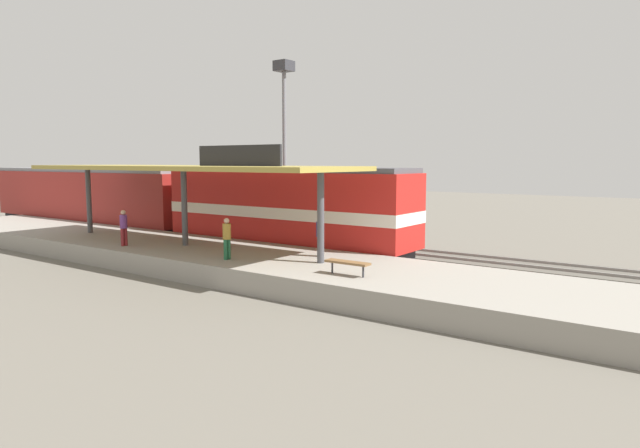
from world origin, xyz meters
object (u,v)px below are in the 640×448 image
at_px(person_boarding, 320,234).
at_px(locomotive, 286,210).
at_px(passenger_carriage_single, 88,198).
at_px(person_walking, 124,226).
at_px(platform_bench, 347,263).
at_px(person_waiting, 227,236).
at_px(light_mast, 284,110).

bearing_deg(person_boarding, locomotive, 54.01).
xyz_separation_m(locomotive, passenger_carriage_single, (0.00, 18.00, -0.10)).
relative_size(person_walking, person_boarding, 1.00).
distance_m(platform_bench, person_waiting, 5.76).
bearing_deg(passenger_carriage_single, person_boarding, -98.48).
xyz_separation_m(passenger_carriage_single, person_walking, (-6.43, -13.34, -0.46)).
bearing_deg(person_walking, person_waiting, -88.07).
height_order(person_waiting, person_boarding, same).
distance_m(platform_bench, locomotive, 9.84).
bearing_deg(person_walking, light_mast, 7.17).
bearing_deg(person_waiting, person_boarding, -43.27).
bearing_deg(person_boarding, passenger_carriage_single, 81.52).
bearing_deg(passenger_carriage_single, locomotive, -90.00).
bearing_deg(person_boarding, light_mast, 44.79).
bearing_deg(person_walking, locomotive, -35.90).
bearing_deg(platform_bench, person_walking, 92.00).
xyz_separation_m(locomotive, light_mast, (7.80, 6.45, 5.99)).
bearing_deg(person_waiting, locomotive, 17.74).
bearing_deg(locomotive, person_waiting, -162.26).
relative_size(passenger_carriage_single, person_waiting, 11.70).
distance_m(platform_bench, light_mast, 21.00).
bearing_deg(locomotive, person_walking, 144.10).
distance_m(passenger_carriage_single, light_mast, 15.21).
bearing_deg(platform_bench, passenger_carriage_single, 76.87).
height_order(locomotive, light_mast, light_mast).
xyz_separation_m(locomotive, person_boarding, (-3.38, -4.65, -0.56)).
relative_size(person_waiting, person_walking, 1.00).
height_order(locomotive, person_walking, locomotive).
xyz_separation_m(locomotive, person_waiting, (-6.21, -1.99, -0.56)).
distance_m(platform_bench, person_walking, 12.40).
bearing_deg(light_mast, locomotive, -140.43).
bearing_deg(person_waiting, passenger_carriage_single, 72.74).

